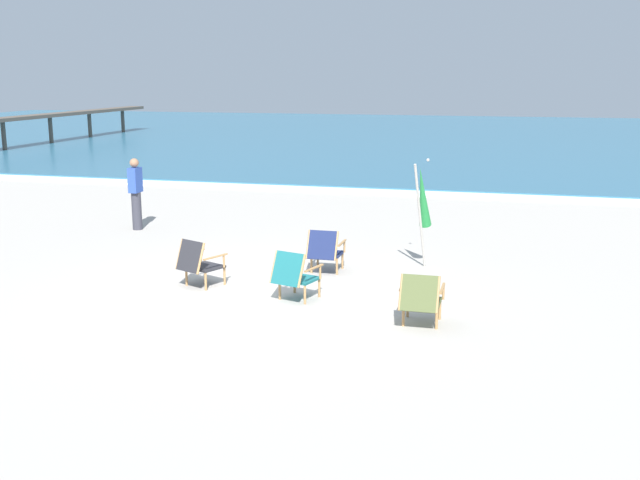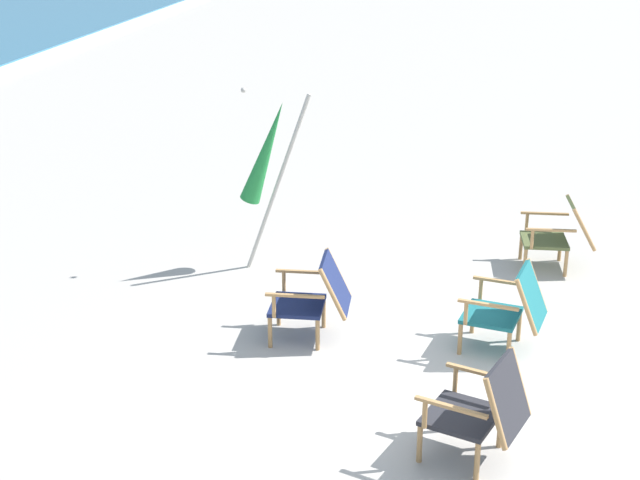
{
  "view_description": "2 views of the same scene",
  "coord_description": "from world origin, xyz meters",
  "px_view_note": "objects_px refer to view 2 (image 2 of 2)",
  "views": [
    {
      "loc": [
        3.91,
        -10.97,
        3.5
      ],
      "look_at": [
        0.85,
        0.85,
        0.77
      ],
      "focal_mm": 42.0,
      "sensor_mm": 36.0,
      "label": 1
    },
    {
      "loc": [
        -6.62,
        0.7,
        3.69
      ],
      "look_at": [
        1.13,
        1.57,
        0.83
      ],
      "focal_mm": 50.0,
      "sensor_mm": 36.0,
      "label": 2
    }
  ],
  "objects_px": {
    "beach_chair_far_center": "(509,307)",
    "beach_chair_back_right": "(561,232)",
    "umbrella_furled_green": "(267,154)",
    "beach_chair_mid_center": "(315,296)",
    "beach_chair_front_right": "(482,407)"
  },
  "relations": [
    {
      "from": "beach_chair_front_right",
      "to": "beach_chair_mid_center",
      "type": "height_order",
      "value": "beach_chair_front_right"
    },
    {
      "from": "beach_chair_back_right",
      "to": "umbrella_furled_green",
      "type": "distance_m",
      "value": 3.32
    },
    {
      "from": "beach_chair_far_center",
      "to": "beach_chair_back_right",
      "type": "xyz_separation_m",
      "value": [
        2.07,
        -0.73,
        -0.01
      ]
    },
    {
      "from": "beach_chair_far_center",
      "to": "beach_chair_back_right",
      "type": "relative_size",
      "value": 1.07
    },
    {
      "from": "beach_chair_front_right",
      "to": "umbrella_furled_green",
      "type": "distance_m",
      "value": 4.13
    },
    {
      "from": "beach_chair_back_right",
      "to": "beach_chair_far_center",
      "type": "bearing_deg",
      "value": 160.54
    },
    {
      "from": "beach_chair_far_center",
      "to": "beach_chair_mid_center",
      "type": "xyz_separation_m",
      "value": [
        0.06,
        1.74,
        -0.0
      ]
    },
    {
      "from": "beach_chair_front_right",
      "to": "beach_chair_back_right",
      "type": "bearing_deg",
      "value": -15.62
    },
    {
      "from": "umbrella_furled_green",
      "to": "beach_chair_mid_center",
      "type": "bearing_deg",
      "value": -156.72
    },
    {
      "from": "beach_chair_far_center",
      "to": "beach_chair_mid_center",
      "type": "distance_m",
      "value": 1.74
    },
    {
      "from": "beach_chair_back_right",
      "to": "umbrella_furled_green",
      "type": "bearing_deg",
      "value": 96.9
    },
    {
      "from": "beach_chair_front_right",
      "to": "beach_chair_far_center",
      "type": "distance_m",
      "value": 1.79
    },
    {
      "from": "beach_chair_back_right",
      "to": "beach_chair_mid_center",
      "type": "bearing_deg",
      "value": 129.15
    },
    {
      "from": "beach_chair_front_right",
      "to": "beach_chair_mid_center",
      "type": "relative_size",
      "value": 1.06
    },
    {
      "from": "beach_chair_front_right",
      "to": "umbrella_furled_green",
      "type": "xyz_separation_m",
      "value": [
        3.44,
        2.1,
        0.88
      ]
    }
  ]
}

